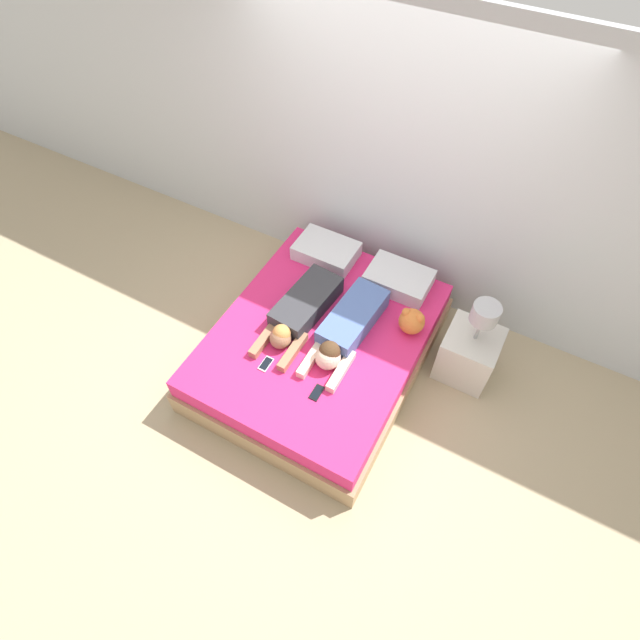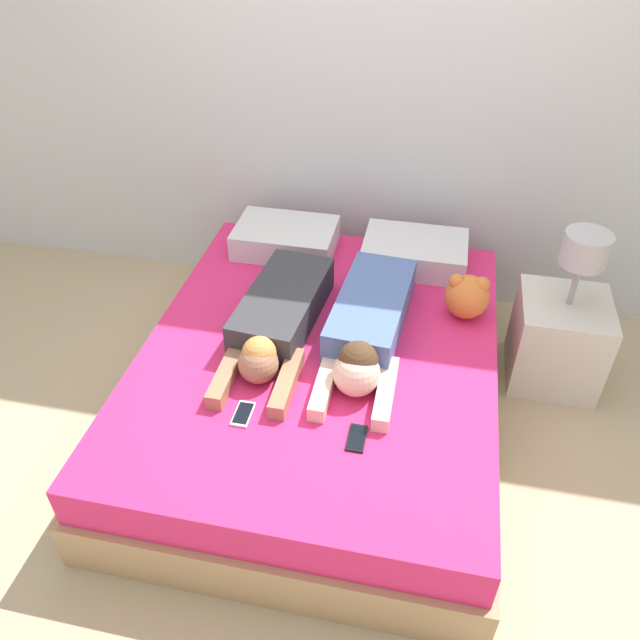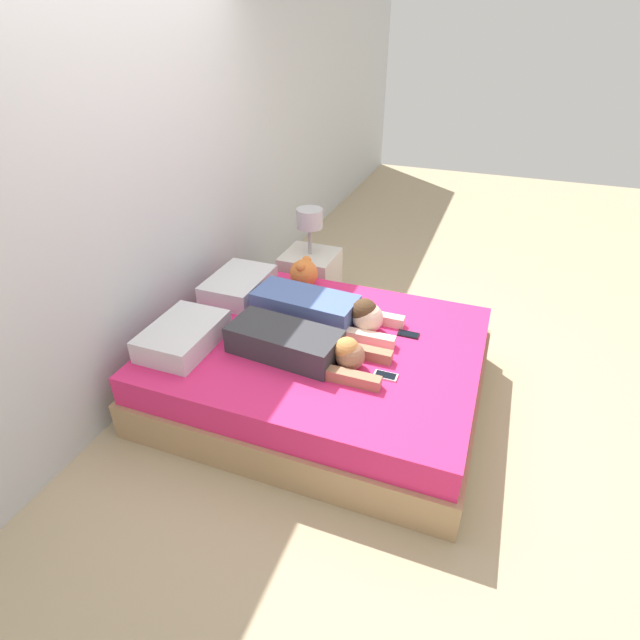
{
  "view_description": "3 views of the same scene",
  "coord_description": "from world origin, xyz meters",
  "px_view_note": "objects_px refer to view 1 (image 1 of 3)",
  "views": [
    {
      "loc": [
        1.16,
        -2.12,
        3.77
      ],
      "look_at": [
        0.0,
        0.0,
        0.6
      ],
      "focal_mm": 28.0,
      "sensor_mm": 36.0,
      "label": 1
    },
    {
      "loc": [
        0.45,
        -2.13,
        2.33
      ],
      "look_at": [
        0.0,
        0.0,
        0.6
      ],
      "focal_mm": 35.0,
      "sensor_mm": 36.0,
      "label": 2
    },
    {
      "loc": [
        -2.48,
        -0.94,
        2.25
      ],
      "look_at": [
        0.0,
        0.0,
        0.6
      ],
      "focal_mm": 28.0,
      "sensor_mm": 36.0,
      "label": 3
    }
  ],
  "objects_px": {
    "person_right": "(346,329)",
    "cell_phone_left": "(266,364)",
    "nightstand": "(469,351)",
    "person_left": "(300,311)",
    "pillow_head_left": "(326,251)",
    "cell_phone_right": "(317,393)",
    "pillow_head_right": "(399,279)",
    "bed": "(320,346)",
    "plush_toy": "(412,321)"
  },
  "relations": [
    {
      "from": "person_right",
      "to": "cell_phone_left",
      "type": "height_order",
      "value": "person_right"
    },
    {
      "from": "cell_phone_left",
      "to": "nightstand",
      "type": "xyz_separation_m",
      "value": [
        1.36,
        1.01,
        -0.17
      ]
    },
    {
      "from": "person_right",
      "to": "person_left",
      "type": "bearing_deg",
      "value": -178.59
    },
    {
      "from": "pillow_head_left",
      "to": "cell_phone_right",
      "type": "height_order",
      "value": "pillow_head_left"
    },
    {
      "from": "nightstand",
      "to": "person_right",
      "type": "bearing_deg",
      "value": -153.42
    },
    {
      "from": "cell_phone_right",
      "to": "person_left",
      "type": "bearing_deg",
      "value": 129.73
    },
    {
      "from": "cell_phone_right",
      "to": "pillow_head_right",
      "type": "bearing_deg",
      "value": 85.41
    },
    {
      "from": "person_left",
      "to": "cell_phone_right",
      "type": "relative_size",
      "value": 7.24
    },
    {
      "from": "bed",
      "to": "pillow_head_left",
      "type": "bearing_deg",
      "value": 114.82
    },
    {
      "from": "pillow_head_left",
      "to": "nightstand",
      "type": "distance_m",
      "value": 1.54
    },
    {
      "from": "bed",
      "to": "nightstand",
      "type": "relative_size",
      "value": 2.35
    },
    {
      "from": "bed",
      "to": "cell_phone_right",
      "type": "distance_m",
      "value": 0.62
    },
    {
      "from": "person_left",
      "to": "cell_phone_right",
      "type": "bearing_deg",
      "value": -50.27
    },
    {
      "from": "cell_phone_right",
      "to": "plush_toy",
      "type": "height_order",
      "value": "plush_toy"
    },
    {
      "from": "bed",
      "to": "pillow_head_left",
      "type": "relative_size",
      "value": 3.74
    },
    {
      "from": "person_left",
      "to": "person_right",
      "type": "xyz_separation_m",
      "value": [
        0.42,
        0.01,
        0.01
      ]
    },
    {
      "from": "bed",
      "to": "cell_phone_left",
      "type": "xyz_separation_m",
      "value": [
        -0.22,
        -0.49,
        0.23
      ]
    },
    {
      "from": "person_left",
      "to": "cell_phone_left",
      "type": "distance_m",
      "value": 0.54
    },
    {
      "from": "plush_toy",
      "to": "pillow_head_left",
      "type": "bearing_deg",
      "value": 158.04
    },
    {
      "from": "cell_phone_left",
      "to": "plush_toy",
      "type": "distance_m",
      "value": 1.22
    },
    {
      "from": "pillow_head_left",
      "to": "person_left",
      "type": "distance_m",
      "value": 0.75
    },
    {
      "from": "plush_toy",
      "to": "nightstand",
      "type": "relative_size",
      "value": 0.26
    },
    {
      "from": "bed",
      "to": "plush_toy",
      "type": "relative_size",
      "value": 9.15
    },
    {
      "from": "bed",
      "to": "nightstand",
      "type": "xyz_separation_m",
      "value": [
        1.14,
        0.52,
        0.06
      ]
    },
    {
      "from": "pillow_head_left",
      "to": "cell_phone_left",
      "type": "bearing_deg",
      "value": -83.58
    },
    {
      "from": "nightstand",
      "to": "pillow_head_right",
      "type": "bearing_deg",
      "value": 161.99
    },
    {
      "from": "pillow_head_left",
      "to": "cell_phone_left",
      "type": "height_order",
      "value": "pillow_head_left"
    },
    {
      "from": "pillow_head_right",
      "to": "plush_toy",
      "type": "relative_size",
      "value": 2.45
    },
    {
      "from": "cell_phone_right",
      "to": "plush_toy",
      "type": "distance_m",
      "value": 0.98
    },
    {
      "from": "pillow_head_right",
      "to": "cell_phone_left",
      "type": "bearing_deg",
      "value": -114.53
    },
    {
      "from": "plush_toy",
      "to": "nightstand",
      "type": "xyz_separation_m",
      "value": [
        0.5,
        0.15,
        -0.28
      ]
    },
    {
      "from": "pillow_head_left",
      "to": "person_right",
      "type": "height_order",
      "value": "person_right"
    },
    {
      "from": "person_right",
      "to": "nightstand",
      "type": "distance_m",
      "value": 1.08
    },
    {
      "from": "bed",
      "to": "person_left",
      "type": "height_order",
      "value": "person_left"
    },
    {
      "from": "plush_toy",
      "to": "cell_phone_left",
      "type": "bearing_deg",
      "value": -134.97
    },
    {
      "from": "bed",
      "to": "plush_toy",
      "type": "bearing_deg",
      "value": 30.18
    },
    {
      "from": "plush_toy",
      "to": "nightstand",
      "type": "bearing_deg",
      "value": 16.59
    },
    {
      "from": "bed",
      "to": "cell_phone_right",
      "type": "relative_size",
      "value": 14.99
    },
    {
      "from": "person_right",
      "to": "cell_phone_left",
      "type": "xyz_separation_m",
      "value": [
        -0.43,
        -0.54,
        -0.09
      ]
    },
    {
      "from": "pillow_head_left",
      "to": "person_right",
      "type": "bearing_deg",
      "value": -51.86
    },
    {
      "from": "pillow_head_left",
      "to": "person_right",
      "type": "distance_m",
      "value": 0.92
    },
    {
      "from": "bed",
      "to": "plush_toy",
      "type": "xyz_separation_m",
      "value": [
        0.64,
        0.37,
        0.34
      ]
    },
    {
      "from": "cell_phone_right",
      "to": "nightstand",
      "type": "relative_size",
      "value": 0.16
    },
    {
      "from": "pillow_head_right",
      "to": "cell_phone_left",
      "type": "relative_size",
      "value": 4.01
    },
    {
      "from": "bed",
      "to": "cell_phone_right",
      "type": "height_order",
      "value": "cell_phone_right"
    },
    {
      "from": "pillow_head_left",
      "to": "nightstand",
      "type": "height_order",
      "value": "nightstand"
    },
    {
      "from": "pillow_head_left",
      "to": "plush_toy",
      "type": "relative_size",
      "value": 2.45
    },
    {
      "from": "cell_phone_right",
      "to": "cell_phone_left",
      "type": "bearing_deg",
      "value": 176.26
    },
    {
      "from": "nightstand",
      "to": "plush_toy",
      "type": "bearing_deg",
      "value": -163.41
    },
    {
      "from": "person_left",
      "to": "cell_phone_left",
      "type": "bearing_deg",
      "value": -90.61
    }
  ]
}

